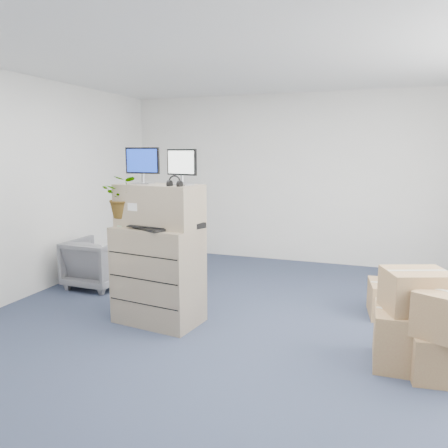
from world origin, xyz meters
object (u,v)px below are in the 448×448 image
at_px(filing_cabinet_lower, 158,275).
at_px(monitor_left, 142,163).
at_px(monitor_right, 182,165).
at_px(potted_plant, 124,203).
at_px(water_bottle, 164,216).
at_px(office_chair, 97,260).
at_px(keyboard, 149,228).

distance_m(filing_cabinet_lower, monitor_left, 1.22).
xyz_separation_m(monitor_right, potted_plant, (-0.66, -0.07, -0.41)).
bearing_deg(filing_cabinet_lower, water_bottle, 44.38).
bearing_deg(office_chair, potted_plant, 141.58).
distance_m(filing_cabinet_lower, monitor_right, 1.22).
distance_m(monitor_right, office_chair, 2.31).
bearing_deg(monitor_left, filing_cabinet_lower, -24.25).
bearing_deg(monitor_right, monitor_left, -170.57).
bearing_deg(filing_cabinet_lower, keyboard, -93.93).
xyz_separation_m(monitor_left, office_chair, (-1.20, 0.77, -1.36)).
height_order(monitor_left, monitor_right, monitor_left).
bearing_deg(potted_plant, monitor_right, 5.84).
bearing_deg(filing_cabinet_lower, potted_plant, -167.53).
relative_size(filing_cabinet_lower, water_bottle, 4.40).
height_order(monitor_left, potted_plant, monitor_left).
relative_size(filing_cabinet_lower, monitor_left, 2.68).
xyz_separation_m(filing_cabinet_lower, office_chair, (-1.40, 0.85, -0.16)).
bearing_deg(potted_plant, keyboard, -15.87).
bearing_deg(monitor_right, office_chair, 169.32).
xyz_separation_m(keyboard, potted_plant, (-0.35, 0.10, 0.24)).
height_order(potted_plant, office_chair, potted_plant).
xyz_separation_m(filing_cabinet_lower, monitor_left, (-0.20, 0.09, 1.20)).
bearing_deg(potted_plant, filing_cabinet_lower, 4.53).
height_order(monitor_left, keyboard, monitor_left).
bearing_deg(water_bottle, potted_plant, -170.50).
bearing_deg(monitor_left, water_bottle, -10.74).
height_order(filing_cabinet_lower, water_bottle, water_bottle).
height_order(water_bottle, office_chair, water_bottle).
xyz_separation_m(monitor_left, monitor_right, (0.49, -0.05, -0.01)).
height_order(monitor_right, water_bottle, monitor_right).
height_order(monitor_left, office_chair, monitor_left).
bearing_deg(monitor_left, keyboard, -51.99).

